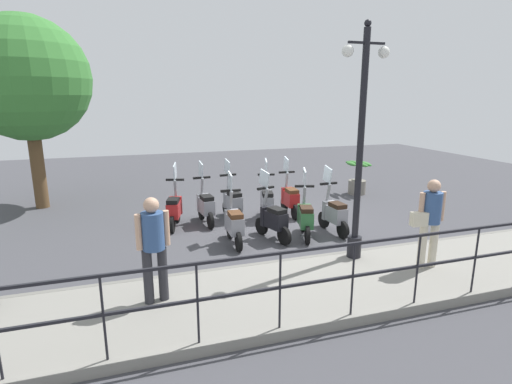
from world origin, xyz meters
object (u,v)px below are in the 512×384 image
lamp_post_near (359,160)px  tree_large (27,79)px  potted_palm (357,180)px  pedestrian_distant (153,242)px  scooter_far_3 (205,205)px  scooter_far_4 (174,208)px  scooter_far_0 (290,198)px  scooter_far_2 (232,202)px  scooter_near_1 (305,217)px  scooter_near_3 (234,223)px  scooter_near_2 (273,219)px  scooter_far_1 (267,201)px  pedestrian_with_bag (430,217)px  scooter_near_0 (334,213)px

lamp_post_near → tree_large: bearing=45.6°
tree_large → potted_palm: tree_large is taller
pedestrian_distant → tree_large: tree_large is taller
scooter_far_3 → scooter_far_4: same height
lamp_post_near → scooter_far_4: (3.26, 2.97, -1.53)m
scooter_far_0 → scooter_far_2: same height
scooter_near_1 → tree_large: bearing=70.1°
scooter_near_3 → scooter_far_4: bearing=36.3°
lamp_post_near → scooter_far_2: 4.04m
scooter_near_1 → scooter_far_4: 3.16m
scooter_near_2 → scooter_far_4: size_ratio=1.00×
pedestrian_distant → scooter_far_4: size_ratio=1.03×
lamp_post_near → scooter_near_1: lamp_post_near is taller
scooter_far_2 → scooter_near_2: bearing=-171.9°
scooter_far_2 → scooter_far_0: bearing=-101.4°
scooter_near_3 → tree_large: bearing=46.2°
potted_palm → scooter_near_1: 4.70m
scooter_far_1 → scooter_far_4: (0.06, 2.35, 0.00)m
pedestrian_with_bag → tree_large: tree_large is taller
pedestrian_with_bag → scooter_far_0: (4.13, 0.89, -0.60)m
pedestrian_with_bag → scooter_near_1: (2.42, 1.23, -0.60)m
tree_large → scooter_far_1: bearing=-118.0°
pedestrian_distant → tree_large: size_ratio=0.30×
scooter_near_1 → scooter_far_2: size_ratio=1.00×
pedestrian_with_bag → scooter_near_1: bearing=33.3°
scooter_near_1 → scooter_far_4: same height
scooter_near_0 → scooter_near_3: size_ratio=1.00×
scooter_far_4 → pedestrian_distant: bearing=-174.9°
scooter_near_2 → scooter_near_1: bearing=-115.1°
potted_palm → scooter_near_2: scooter_near_2 is taller
scooter_far_0 → tree_large: bearing=68.1°
scooter_near_1 → scooter_near_2: same height
scooter_far_2 → scooter_far_3: size_ratio=1.00×
pedestrian_distant → potted_palm: size_ratio=1.50×
scooter_far_0 → scooter_near_3: bearing=132.1°
pedestrian_with_bag → tree_large: (7.07, 7.35, 2.48)m
lamp_post_near → scooter_near_3: 2.97m
scooter_near_2 → scooter_far_0: size_ratio=1.00×
scooter_near_0 → scooter_far_3: same height
pedestrian_with_bag → scooter_far_3: pedestrian_with_bag is taller
lamp_post_near → scooter_near_2: size_ratio=2.73×
tree_large → scooter_near_1: 8.28m
potted_palm → scooter_near_3: scooter_near_3 is taller
potted_palm → scooter_near_0: size_ratio=0.69×
lamp_post_near → pedestrian_distant: bearing=98.8°
scooter_near_3 → scooter_far_0: 2.56m
scooter_near_3 → scooter_far_0: same height
potted_palm → scooter_far_2: (-1.47, 4.59, 0.04)m
pedestrian_distant → scooter_near_2: pedestrian_distant is taller
pedestrian_distant → scooter_near_1: 4.11m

